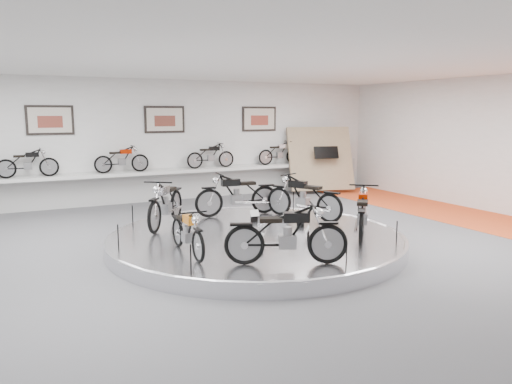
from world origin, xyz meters
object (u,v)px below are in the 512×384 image
bike_c (166,203)px  bike_b (237,194)px  bike_d (187,231)px  bike_e (286,234)px  bike_f (362,213)px  bike_a (304,197)px  display_platform (256,240)px  shelf (168,172)px

bike_c → bike_b: bearing=136.5°
bike_d → bike_c: bearing=172.8°
bike_b → bike_e: (-1.01, -4.21, -0.02)m
bike_d → bike_f: (3.71, -0.46, 0.10)m
bike_a → bike_c: bearing=52.6°
display_platform → shelf: 6.46m
display_platform → bike_f: bike_f is taller
bike_e → bike_f: 2.56m
bike_a → display_platform: bearing=91.9°
bike_c → bike_e: bearing=50.3°
display_platform → bike_c: bike_c is taller
bike_b → bike_e: bearing=82.8°
bike_c → display_platform: bearing=79.2°
shelf → bike_b: bearing=-83.9°
shelf → bike_e: (-0.54, -8.62, -0.16)m
shelf → bike_c: bearing=-107.8°
shelf → display_platform: bearing=-90.0°
shelf → bike_c: 5.02m
bike_a → bike_c: 3.37m
bike_a → bike_c: (-3.28, 0.77, 0.01)m
bike_d → bike_e: bike_e is taller
bike_b → display_platform: bearing=83.1°
shelf → bike_f: size_ratio=6.01×
bike_f → bike_e: bearing=151.4°
shelf → bike_a: size_ratio=5.87×
bike_a → bike_d: 3.99m
display_platform → bike_f: bearing=-35.1°
display_platform → bike_b: bearing=76.8°
bike_b → bike_d: size_ratio=1.27×
bike_c → bike_e: (0.99, -3.84, -0.02)m
bike_b → bike_f: 3.57m
display_platform → bike_d: (-1.86, -0.84, 0.59)m
bike_a → bike_e: (-2.29, -3.07, -0.01)m
bike_d → bike_f: size_ratio=0.81×
display_platform → bike_c: bearing=133.3°
bike_d → bike_e: bearing=44.3°
display_platform → bike_a: size_ratio=3.42×
shelf → bike_d: bike_d is taller
display_platform → bike_b: 2.17m
bike_c → bike_d: bike_c is taller
bike_e → display_platform: bearing=100.9°
bike_a → bike_b: bearing=24.0°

